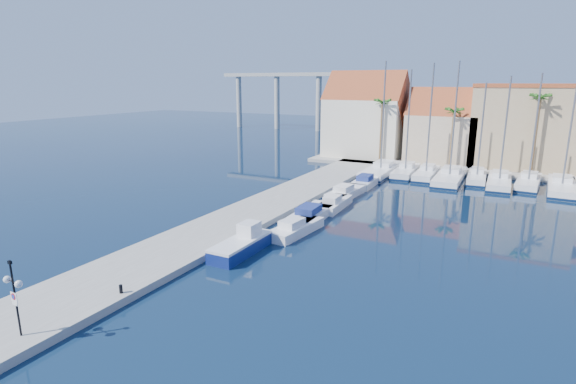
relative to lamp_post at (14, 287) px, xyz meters
The scene contains 26 objects.
ground 14.53m from the lamp_post, 58.93° to the left, with size 260.00×260.00×0.00m, color #081632.
quay_west 25.87m from the lamp_post, 93.72° to the left, with size 6.00×77.00×0.50m, color gray.
shore_north 62.68m from the lamp_post, 73.93° to the left, with size 54.00×16.00×0.50m, color gray.
lamp_post is the anchor object (origin of this frame).
bollard 5.90m from the lamp_post, 82.27° to the left, with size 0.20×0.20×0.50m, color black.
fishing_boat 15.34m from the lamp_post, 79.74° to the left, with size 1.97×5.86×2.05m.
motorboat_west_0 21.05m from the lamp_post, 78.24° to the left, with size 2.54×6.24×1.40m.
motorboat_west_1 25.25m from the lamp_post, 81.61° to the left, with size 2.63×7.41×1.40m.
motorboat_west_2 29.54m from the lamp_post, 81.88° to the left, with size 2.08×5.95×1.40m.
motorboat_west_3 34.35m from the lamp_post, 84.10° to the left, with size 2.55×6.78×1.40m.
motorboat_west_4 40.68m from the lamp_post, 84.70° to the left, with size 2.33×6.78×1.40m.
sailboat_0 48.28m from the lamp_post, 85.90° to the left, with size 3.29×12.07×14.81m.
sailboat_1 49.33m from the lamp_post, 82.37° to the left, with size 2.88×9.32×13.76m.
sailboat_2 49.43m from the lamp_post, 79.12° to the left, with size 2.56×8.83×14.49m.
sailboat_3 49.44m from the lamp_post, 75.51° to the left, with size 3.32×11.63×14.64m.
sailboat_4 51.50m from the lamp_post, 72.59° to the left, with size 2.63×8.24×12.14m.
sailboat_5 51.19m from the lamp_post, 69.34° to the left, with size 2.90×9.87×12.89m.
sailboat_6 53.43m from the lamp_post, 66.64° to the left, with size 3.01×9.20×13.21m.
sailboat_7 54.14m from the lamp_post, 63.00° to the left, with size 3.15×10.81×12.81m.
building_0 59.34m from the lamp_post, 92.58° to the left, with size 12.30×9.00×13.50m.
building_1 59.95m from the lamp_post, 81.04° to the left, with size 10.30×8.00×11.00m.
building_2 63.60m from the lamp_post, 71.33° to the left, with size 14.20×10.20×11.50m.
palm_0 54.53m from the lamp_post, 88.59° to the left, with size 2.60×2.60×10.15m.
palm_1 55.58m from the lamp_post, 78.18° to the left, with size 2.60×2.60×9.15m.
palm_2 58.64m from the lamp_post, 68.51° to the left, with size 2.60×2.60×11.15m.
viaduct 99.64m from the lamp_post, 108.63° to the left, with size 48.00×2.20×14.45m.
Camera 1 is at (12.85, -23.12, 12.27)m, focal length 28.00 mm.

